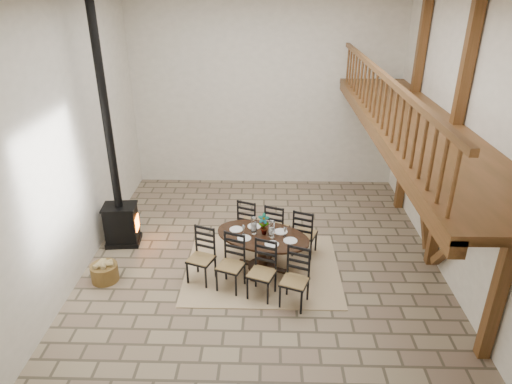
{
  "coord_description": "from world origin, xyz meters",
  "views": [
    {
      "loc": [
        0.07,
        -7.84,
        5.23
      ],
      "look_at": [
        -0.15,
        0.4,
        1.35
      ],
      "focal_mm": 32.0,
      "sensor_mm": 36.0,
      "label": 1
    }
  ],
  "objects_px": {
    "wood_stove": "(118,197)",
    "log_stack": "(117,231)",
    "log_basket": "(105,272)",
    "dining_table": "(261,254)"
  },
  "relations": [
    {
      "from": "wood_stove",
      "to": "log_basket",
      "type": "bearing_deg",
      "value": -93.77
    },
    {
      "from": "log_stack",
      "to": "dining_table",
      "type": "bearing_deg",
      "value": -19.14
    },
    {
      "from": "dining_table",
      "to": "log_basket",
      "type": "bearing_deg",
      "value": -151.8
    },
    {
      "from": "dining_table",
      "to": "wood_stove",
      "type": "xyz_separation_m",
      "value": [
        -2.99,
        0.96,
        0.72
      ]
    },
    {
      "from": "wood_stove",
      "to": "log_basket",
      "type": "height_order",
      "value": "wood_stove"
    },
    {
      "from": "dining_table",
      "to": "log_stack",
      "type": "distance_m",
      "value": 3.36
    },
    {
      "from": "log_stack",
      "to": "wood_stove",
      "type": "bearing_deg",
      "value": -38.5
    },
    {
      "from": "log_basket",
      "to": "log_stack",
      "type": "xyz_separation_m",
      "value": [
        -0.21,
        1.48,
        0.02
      ]
    },
    {
      "from": "wood_stove",
      "to": "log_stack",
      "type": "distance_m",
      "value": 0.94
    },
    {
      "from": "dining_table",
      "to": "log_stack",
      "type": "relative_size",
      "value": 5.39
    }
  ]
}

